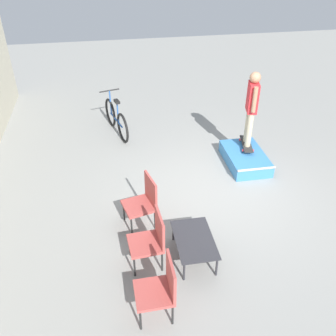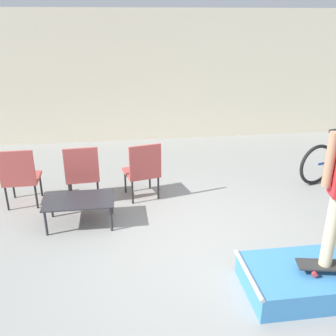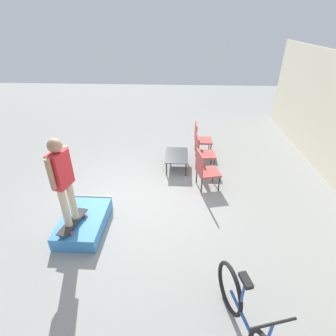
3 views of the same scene
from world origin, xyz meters
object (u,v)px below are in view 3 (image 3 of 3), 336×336
at_px(person_skater, 62,177).
at_px(patio_chair_left, 200,137).
at_px(coffee_table, 177,156).
at_px(patio_chair_center, 202,151).
at_px(patio_chair_right, 205,169).
at_px(skateboard_on_ramp, 73,222).
at_px(skate_ramp_box, 84,222).
at_px(bicycle, 246,321).

xyz_separation_m(person_skater, patio_chair_left, (-3.75, 2.59, -0.84)).
distance_m(coffee_table, patio_chair_center, 0.72).
height_order(patio_chair_left, patio_chair_center, same).
xyz_separation_m(patio_chair_left, patio_chair_right, (1.91, 0.00, 0.00)).
relative_size(coffee_table, patio_chair_center, 1.01).
height_order(skateboard_on_ramp, person_skater, person_skater).
bearing_deg(patio_chair_center, skate_ramp_box, 131.39).
bearing_deg(person_skater, skateboard_on_ramp, 0.00).
height_order(person_skater, patio_chair_center, person_skater).
bearing_deg(patio_chair_right, skate_ramp_box, 109.06).
bearing_deg(person_skater, patio_chair_right, 137.65).
distance_m(person_skater, bicycle, 3.50).
relative_size(skateboard_on_ramp, patio_chair_left, 0.83).
distance_m(skate_ramp_box, patio_chair_right, 2.99).
xyz_separation_m(patio_chair_left, bicycle, (5.48, 0.28, -0.14)).
xyz_separation_m(skate_ramp_box, patio_chair_right, (-1.59, 2.50, 0.39)).
relative_size(skateboard_on_ramp, coffee_table, 0.82).
height_order(patio_chair_center, patio_chair_right, same).
distance_m(coffee_table, patio_chair_left, 1.18).
bearing_deg(bicycle, skate_ramp_box, -140.82).
distance_m(skate_ramp_box, patio_chair_center, 3.59).
xyz_separation_m(person_skater, bicycle, (1.74, 2.88, -0.97)).
relative_size(skateboard_on_ramp, patio_chair_right, 0.83).
xyz_separation_m(coffee_table, patio_chair_center, (0.01, 0.69, 0.18)).
xyz_separation_m(coffee_table, bicycle, (4.54, 0.98, 0.04)).
distance_m(person_skater, patio_chair_right, 3.29).
xyz_separation_m(skateboard_on_ramp, patio_chair_right, (-1.84, 2.59, 0.16)).
relative_size(skate_ramp_box, patio_chair_center, 1.39).
bearing_deg(skate_ramp_box, person_skater, -20.84).
bearing_deg(patio_chair_center, coffee_table, 85.20).
xyz_separation_m(patio_chair_left, patio_chair_center, (0.95, 0.00, 0.00)).
xyz_separation_m(patio_chair_center, bicycle, (4.54, 0.28, -0.14)).
height_order(skateboard_on_ramp, coffee_table, coffee_table).
bearing_deg(person_skater, coffee_table, 158.25).
distance_m(patio_chair_center, bicycle, 4.55).
bearing_deg(patio_chair_center, bicycle, 179.38).
distance_m(coffee_table, bicycle, 4.65).
distance_m(skateboard_on_ramp, coffee_table, 3.39).
bearing_deg(skateboard_on_ramp, person_skater, 0.00).
distance_m(skateboard_on_ramp, bicycle, 3.36).
bearing_deg(person_skater, patio_chair_center, 149.50).
xyz_separation_m(patio_chair_center, patio_chair_right, (0.96, 0.00, 0.00)).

